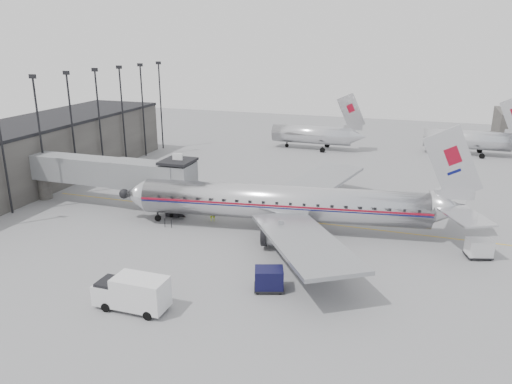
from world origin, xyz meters
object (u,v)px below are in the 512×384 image
service_van (132,292)px  baggage_cart_navy (269,279)px  baggage_cart_white (479,248)px  airliner (290,203)px  ramp_worker (213,213)px

service_van → baggage_cart_navy: service_van is taller
service_van → baggage_cart_navy: bearing=34.3°
baggage_cart_navy → baggage_cart_white: (16.57, 12.00, -0.06)m
airliner → baggage_cart_white: bearing=-11.9°
baggage_cart_white → ramp_worker: (-27.07, 1.00, -0.03)m
service_van → baggage_cart_white: size_ratio=2.15×
baggage_cart_white → airliner: bearing=160.1°
baggage_cart_navy → ramp_worker: 16.71m
baggage_cart_white → ramp_worker: size_ratio=1.46×
baggage_cart_navy → ramp_worker: size_ratio=1.56×
baggage_cart_navy → ramp_worker: baggage_cart_navy is taller
service_van → baggage_cart_navy: size_ratio=2.00×
airliner → baggage_cart_white: 18.48m
baggage_cart_navy → service_van: bearing=-164.1°
ramp_worker → baggage_cart_navy: bearing=-76.0°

